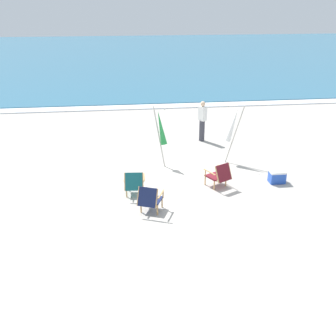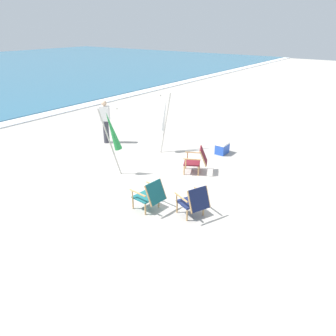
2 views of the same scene
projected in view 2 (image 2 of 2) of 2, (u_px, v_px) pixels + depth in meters
name	position (u px, v px, depth m)	size (l,w,h in m)	color
ground_plane	(170.00, 183.00, 9.44)	(80.00, 80.00, 0.00)	#B2AAA0
beach_chair_mid_center	(197.00, 159.00, 9.96)	(0.83, 0.89, 0.81)	maroon
beach_chair_far_center	(150.00, 195.00, 7.91)	(0.64, 0.76, 0.80)	#196066
beach_chair_back_right	(194.00, 201.00, 7.63)	(0.80, 0.86, 0.81)	#19234C
umbrella_furled_white	(164.00, 114.00, 11.29)	(0.65, 0.24, 2.06)	#B7B2A8
umbrella_furled_green	(112.00, 132.00, 9.48)	(0.50, 0.59, 2.06)	#B7B2A8
person_near_chairs	(105.00, 121.00, 12.35)	(0.34, 0.39, 1.63)	#383842
cooler_box	(222.00, 148.00, 11.52)	(0.49, 0.35, 0.40)	blue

